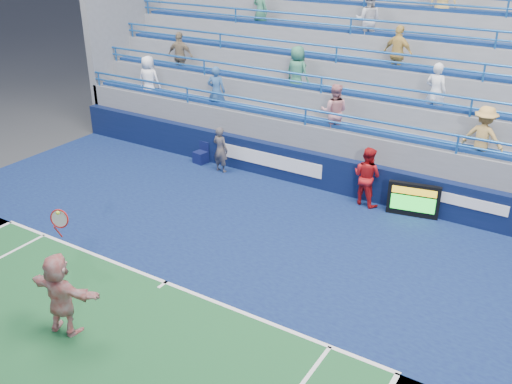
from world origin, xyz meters
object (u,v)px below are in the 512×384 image
Objects in this scene: tennis_player at (60,294)px; line_judge at (220,150)px; judge_chair at (201,156)px; serve_speed_board at (413,200)px; ball_girl at (367,176)px.

tennis_player is 1.85× the size of line_judge.
judge_chair is 9.06m from tennis_player.
serve_speed_board is 1.45m from ball_girl.
serve_speed_board is 9.52m from tennis_player.
tennis_player is at bearing -116.78° from serve_speed_board.
serve_speed_board is 0.81× the size of ball_girl.
line_judge is at bearing -13.94° from judge_chair.
ball_girl reaches higher than line_judge.
serve_speed_board is 1.95× the size of judge_chair.
judge_chair is 5.95m from ball_girl.
serve_speed_board is 0.92× the size of line_judge.
ball_girl is at bearing 179.10° from serve_speed_board.
line_judge is at bearing 15.71° from ball_girl.
ball_girl is (2.88, 8.51, -0.01)m from tennis_player.
line_judge is (-6.32, -0.23, 0.27)m from serve_speed_board.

